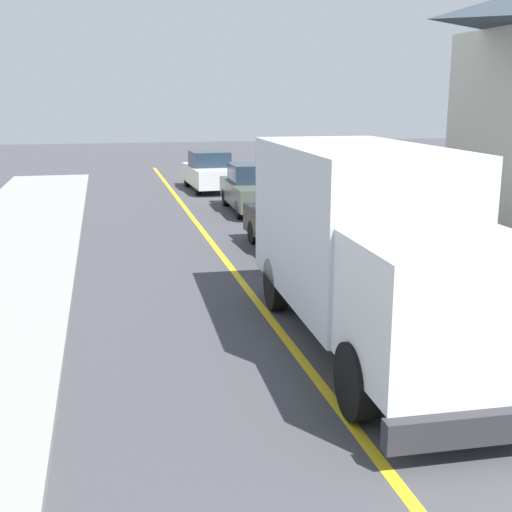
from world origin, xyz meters
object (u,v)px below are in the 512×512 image
at_px(box_truck, 368,238).
at_px(parked_car_near, 297,223).
at_px(parked_van_across, 422,222).
at_px(parked_car_far, 210,172).
at_px(parked_car_mid, 254,189).

bearing_deg(box_truck, parked_car_near, 83.47).
height_order(box_truck, parked_van_across, box_truck).
distance_m(parked_car_near, parked_car_far, 12.47).
xyz_separation_m(box_truck, parked_van_across, (3.96, 5.86, -0.97)).
bearing_deg(parked_van_across, box_truck, -124.01).
xyz_separation_m(parked_car_far, parked_van_across, (3.52, -13.11, 0.00)).
relative_size(parked_car_near, parked_car_mid, 1.01).
bearing_deg(parked_car_mid, parked_van_across, -68.50).
xyz_separation_m(parked_car_near, parked_car_mid, (0.35, 6.64, 0.00)).
height_order(parked_car_near, parked_car_far, same).
bearing_deg(parked_car_near, parked_van_across, -11.20).
distance_m(box_truck, parked_van_across, 7.14).
xyz_separation_m(box_truck, parked_car_near, (0.74, 6.50, -0.97)).
distance_m(parked_car_near, parked_car_mid, 6.65).
relative_size(parked_car_mid, parked_car_far, 0.99).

